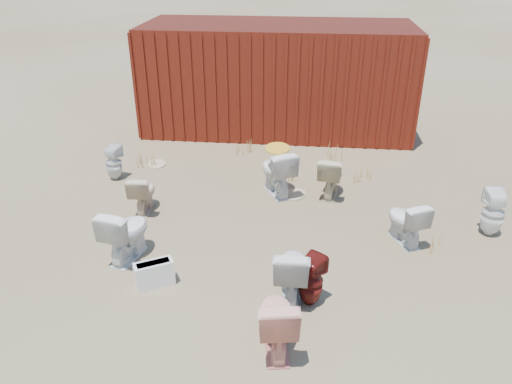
# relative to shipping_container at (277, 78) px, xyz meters

# --- Properties ---
(ground) EXTENTS (100.00, 100.00, 0.00)m
(ground) POSITION_rel_shipping_container_xyz_m (0.00, -5.20, -1.20)
(ground) COLOR brown
(ground) RESTS_ON ground
(shipping_container) EXTENTS (6.00, 2.40, 2.40)m
(shipping_container) POSITION_rel_shipping_container_xyz_m (0.00, 0.00, 0.00)
(shipping_container) COLOR #52160D
(shipping_container) RESTS_ON ground
(toilet_front_a) EXTENTS (0.63, 0.89, 0.82)m
(toilet_front_a) POSITION_rel_shipping_container_xyz_m (-1.70, -5.76, -0.79)
(toilet_front_a) COLOR white
(toilet_front_a) RESTS_ON ground
(toilet_front_pink) EXTENTS (0.55, 0.83, 0.78)m
(toilet_front_pink) POSITION_rel_shipping_container_xyz_m (0.51, -7.31, -0.81)
(toilet_front_pink) COLOR #F7A28E
(toilet_front_pink) RESTS_ON ground
(toilet_front_c) EXTENTS (0.44, 0.77, 0.79)m
(toilet_front_c) POSITION_rel_shipping_container_xyz_m (0.64, -6.40, -0.81)
(toilet_front_c) COLOR silver
(toilet_front_c) RESTS_ON ground
(toilet_front_maroon) EXTENTS (0.43, 0.43, 0.68)m
(toilet_front_maroon) POSITION_rel_shipping_container_xyz_m (0.88, -6.49, -0.86)
(toilet_front_maroon) COLOR #5B120F
(toilet_front_maroon) RESTS_ON ground
(toilet_front_e) EXTENTS (0.66, 0.80, 0.71)m
(toilet_front_e) POSITION_rel_shipping_container_xyz_m (2.26, -4.92, -0.84)
(toilet_front_e) COLOR white
(toilet_front_e) RESTS_ON ground
(toilet_back_a) EXTENTS (0.37, 0.37, 0.67)m
(toilet_back_a) POSITION_rel_shipping_container_xyz_m (-2.83, -3.26, -0.87)
(toilet_back_a) COLOR white
(toilet_back_a) RESTS_ON ground
(toilet_back_beige_left) EXTENTS (0.39, 0.66, 0.66)m
(toilet_back_beige_left) POSITION_rel_shipping_container_xyz_m (-1.90, -4.39, -0.87)
(toilet_back_beige_left) COLOR beige
(toilet_back_beige_left) RESTS_ON ground
(toilet_back_beige_right) EXTENTS (0.53, 0.79, 0.75)m
(toilet_back_beige_right) POSITION_rel_shipping_container_xyz_m (1.19, -3.49, -0.82)
(toilet_back_beige_right) COLOR beige
(toilet_back_beige_right) RESTS_ON ground
(toilet_back_yellowlid) EXTENTS (0.81, 0.95, 0.85)m
(toilet_back_yellowlid) POSITION_rel_shipping_container_xyz_m (0.25, -3.52, -0.78)
(toilet_back_yellowlid) COLOR white
(toilet_back_yellowlid) RESTS_ON ground
(toilet_back_e) EXTENTS (0.34, 0.35, 0.75)m
(toilet_back_e) POSITION_rel_shipping_container_xyz_m (3.60, -4.56, -0.83)
(toilet_back_e) COLOR white
(toilet_back_e) RESTS_ON ground
(yellow_lid) EXTENTS (0.43, 0.54, 0.02)m
(yellow_lid) POSITION_rel_shipping_container_xyz_m (0.25, -3.52, -0.34)
(yellow_lid) COLOR gold
(yellow_lid) RESTS_ON toilet_back_yellowlid
(loose_tank) EXTENTS (0.53, 0.42, 0.35)m
(loose_tank) POSITION_rel_shipping_container_xyz_m (-1.14, -6.35, -1.02)
(loose_tank) COLOR white
(loose_tank) RESTS_ON ground
(loose_lid_near) EXTENTS (0.53, 0.60, 0.02)m
(loose_lid_near) POSITION_rel_shipping_container_xyz_m (0.58, -3.57, -1.19)
(loose_lid_near) COLOR tan
(loose_lid_near) RESTS_ON ground
(loose_lid_far) EXTENTS (0.48, 0.55, 0.02)m
(loose_lid_far) POSITION_rel_shipping_container_xyz_m (-2.25, -2.52, -1.19)
(loose_lid_far) COLOR #C4AF8E
(loose_lid_far) RESTS_ON ground
(weed_clump_a) EXTENTS (0.36, 0.36, 0.31)m
(weed_clump_a) POSITION_rel_shipping_container_xyz_m (-2.41, -2.61, -1.05)
(weed_clump_a) COLOR #B58C48
(weed_clump_a) RESTS_ON ground
(weed_clump_b) EXTENTS (0.32, 0.32, 0.31)m
(weed_clump_b) POSITION_rel_shipping_container_xyz_m (0.50, -2.92, -1.05)
(weed_clump_b) COLOR #B58C48
(weed_clump_b) RESTS_ON ground
(weed_clump_c) EXTENTS (0.36, 0.36, 0.30)m
(weed_clump_c) POSITION_rel_shipping_container_xyz_m (1.79, -2.80, -1.05)
(weed_clump_c) COLOR #B58C48
(weed_clump_c) RESTS_ON ground
(weed_clump_d) EXTENTS (0.30, 0.30, 0.29)m
(weed_clump_d) POSITION_rel_shipping_container_xyz_m (-0.57, -1.76, -1.06)
(weed_clump_d) COLOR #B58C48
(weed_clump_d) RESTS_ON ground
(weed_clump_e) EXTENTS (0.34, 0.34, 0.31)m
(weed_clump_e) POSITION_rel_shipping_container_xyz_m (1.33, -1.83, -1.04)
(weed_clump_e) COLOR #B58C48
(weed_clump_e) RESTS_ON ground
(weed_clump_f) EXTENTS (0.28, 0.28, 0.25)m
(weed_clump_f) POSITION_rel_shipping_container_xyz_m (2.68, -5.09, -1.07)
(weed_clump_f) COLOR #B58C48
(weed_clump_f) RESTS_ON ground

